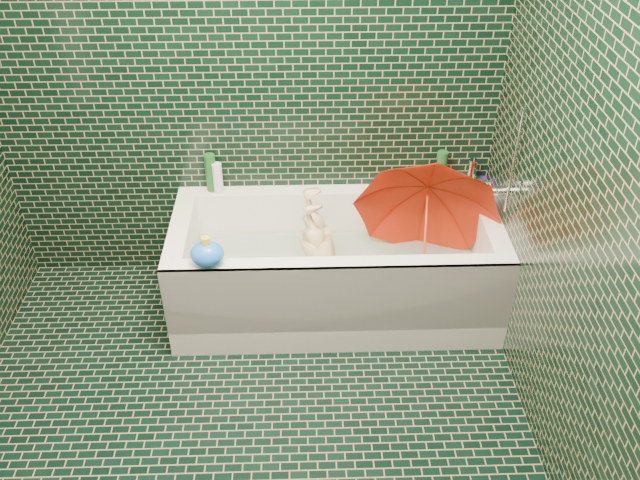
{
  "coord_description": "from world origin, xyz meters",
  "views": [
    {
      "loc": [
        0.28,
        -1.8,
        2.52
      ],
      "look_at": [
        0.36,
        0.82,
        0.59
      ],
      "focal_mm": 38.0,
      "sensor_mm": 36.0,
      "label": 1
    }
  ],
  "objects_px": {
    "child": "(325,263)",
    "umbrella": "(426,230)",
    "bath_toy": "(207,254)",
    "rubber_duck": "(415,182)",
    "bathtub": "(336,277)"
  },
  "relations": [
    {
      "from": "child",
      "to": "umbrella",
      "type": "height_order",
      "value": "umbrella"
    },
    {
      "from": "child",
      "to": "bath_toy",
      "type": "relative_size",
      "value": 4.39
    },
    {
      "from": "rubber_duck",
      "to": "bath_toy",
      "type": "height_order",
      "value": "bath_toy"
    },
    {
      "from": "bathtub",
      "to": "bath_toy",
      "type": "distance_m",
      "value": 0.8
    },
    {
      "from": "bathtub",
      "to": "rubber_duck",
      "type": "height_order",
      "value": "rubber_duck"
    },
    {
      "from": "umbrella",
      "to": "bath_toy",
      "type": "height_order",
      "value": "umbrella"
    },
    {
      "from": "rubber_duck",
      "to": "bathtub",
      "type": "bearing_deg",
      "value": -124.87
    },
    {
      "from": "child",
      "to": "rubber_duck",
      "type": "xyz_separation_m",
      "value": [
        0.5,
        0.34,
        0.28
      ]
    },
    {
      "from": "bathtub",
      "to": "bath_toy",
      "type": "bearing_deg",
      "value": -153.34
    },
    {
      "from": "bathtub",
      "to": "bath_toy",
      "type": "relative_size",
      "value": 9.1
    },
    {
      "from": "umbrella",
      "to": "bath_toy",
      "type": "distance_m",
      "value": 1.09
    },
    {
      "from": "bathtub",
      "to": "rubber_duck",
      "type": "bearing_deg",
      "value": 36.39
    },
    {
      "from": "umbrella",
      "to": "bath_toy",
      "type": "relative_size",
      "value": 3.8
    },
    {
      "from": "child",
      "to": "bathtub",
      "type": "bearing_deg",
      "value": 101.73
    },
    {
      "from": "bathtub",
      "to": "child",
      "type": "bearing_deg",
      "value": -171.5
    }
  ]
}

